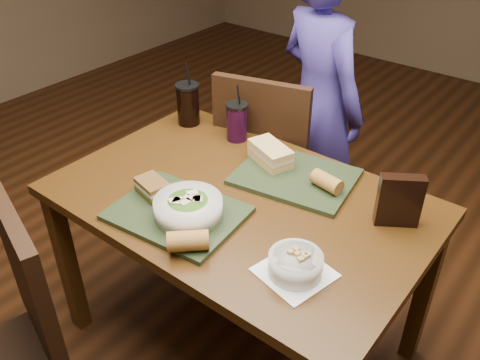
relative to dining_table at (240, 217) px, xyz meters
name	(u,v)px	position (x,y,z in m)	size (l,w,h in m)	color
ground	(240,337)	(0.00, 0.00, -0.66)	(6.00, 6.00, 0.00)	#381C0B
dining_table	(240,217)	(0.00, 0.00, 0.00)	(1.30, 0.85, 0.75)	#42270D
chair_near	(12,348)	(-0.22, -0.80, -0.10)	(0.54, 0.55, 1.00)	black
chair_far	(272,163)	(-0.22, 0.53, -0.11)	(0.52, 0.53, 0.99)	black
diner	(319,105)	(-0.18, 0.85, 0.08)	(0.54, 0.35, 1.47)	navy
tray_near	(177,213)	(-0.10, -0.21, 0.10)	(0.42, 0.32, 0.02)	#243119
tray_far	(295,177)	(0.09, 0.21, 0.10)	(0.42, 0.32, 0.02)	#243119
salad_bowl	(188,207)	(-0.05, -0.21, 0.15)	(0.22, 0.22, 0.07)	silver
soup_bowl	(295,264)	(0.36, -0.20, 0.13)	(0.23, 0.23, 0.08)	white
sandwich_near	(152,187)	(-0.23, -0.20, 0.14)	(0.13, 0.10, 0.06)	#593819
sandwich_far	(270,154)	(-0.04, 0.23, 0.14)	(0.20, 0.16, 0.07)	tan
baguette_near	(188,241)	(0.06, -0.33, 0.14)	(0.06, 0.06, 0.12)	#AD7533
baguette_far	(327,182)	(0.22, 0.21, 0.14)	(0.06, 0.06, 0.11)	#AD7533
cup_cola	(188,104)	(-0.52, 0.30, 0.18)	(0.10, 0.10, 0.28)	black
cup_berry	(237,121)	(-0.27, 0.32, 0.17)	(0.09, 0.09, 0.25)	black
chip_bag	(399,201)	(0.49, 0.20, 0.18)	(0.14, 0.04, 0.18)	black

